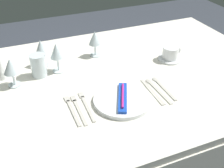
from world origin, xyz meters
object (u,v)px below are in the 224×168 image
(wine_glass_centre, at_px, (11,67))
(wine_glass_left, at_px, (41,48))
(fork_inner, at_px, (78,108))
(toothbrush_package, at_px, (123,97))
(dinner_knife, at_px, (153,92))
(drink_tumbler, at_px, (39,67))
(spoon_soup, at_px, (156,88))
(wine_glass_far, at_px, (95,39))
(coffee_cup_left, at_px, (171,53))
(napkin_folded, at_px, (0,63))
(fork_salad, at_px, (72,109))
(dinner_plate, at_px, (123,100))
(fork_outer, at_px, (86,105))
(wine_glass_right, at_px, (57,52))
(spoon_dessert, at_px, (161,85))

(wine_glass_centre, height_order, wine_glass_left, wine_glass_left)
(fork_inner, bearing_deg, wine_glass_centre, 128.18)
(toothbrush_package, bearing_deg, dinner_knife, 3.81)
(toothbrush_package, xyz_separation_m, drink_tumbler, (-0.29, 0.36, 0.02))
(spoon_soup, bearing_deg, wine_glass_centre, 155.37)
(dinner_knife, distance_m, wine_glass_far, 0.47)
(coffee_cup_left, xyz_separation_m, wine_glass_centre, (-0.82, 0.06, 0.06))
(fork_inner, xyz_separation_m, napkin_folded, (-0.27, 0.38, 0.08))
(wine_glass_far, bearing_deg, dinner_knife, -74.86)
(wine_glass_left, height_order, wine_glass_far, wine_glass_far)
(wine_glass_far, bearing_deg, napkin_folded, -174.91)
(spoon_soup, bearing_deg, wine_glass_left, 136.55)
(fork_salad, bearing_deg, dinner_plate, -8.40)
(wine_glass_centre, bearing_deg, drink_tumbler, 19.22)
(dinner_plate, height_order, fork_outer, dinner_plate)
(fork_salad, bearing_deg, wine_glass_left, 94.96)
(fork_inner, bearing_deg, toothbrush_package, -7.73)
(dinner_knife, relative_size, wine_glass_right, 1.39)
(dinner_knife, relative_size, spoon_dessert, 1.04)
(drink_tumbler, bearing_deg, dinner_knife, -37.75)
(fork_inner, height_order, wine_glass_centre, wine_glass_centre)
(fork_outer, xyz_separation_m, coffee_cup_left, (0.55, 0.21, 0.04))
(napkin_folded, bearing_deg, fork_outer, -50.14)
(fork_inner, bearing_deg, drink_tumbler, 106.76)
(dinner_knife, bearing_deg, coffee_cup_left, 44.63)
(fork_salad, height_order, coffee_cup_left, coffee_cup_left)
(wine_glass_right, distance_m, wine_glass_far, 0.25)
(drink_tumbler, bearing_deg, fork_inner, -73.24)
(wine_glass_centre, bearing_deg, fork_salad, -54.65)
(spoon_soup, relative_size, napkin_folded, 1.30)
(fork_salad, height_order, napkin_folded, napkin_folded)
(spoon_soup, bearing_deg, fork_outer, -179.94)
(fork_inner, distance_m, fork_salad, 0.03)
(spoon_soup, xyz_separation_m, drink_tumbler, (-0.48, 0.32, 0.05))
(wine_glass_centre, xyz_separation_m, drink_tumbler, (0.13, 0.04, -0.05))
(coffee_cup_left, distance_m, wine_glass_centre, 0.82)
(toothbrush_package, relative_size, wine_glass_left, 1.42)
(dinner_plate, height_order, dinner_knife, dinner_plate)
(toothbrush_package, distance_m, spoon_soup, 0.19)
(dinner_knife, bearing_deg, drink_tumbler, 142.25)
(fork_outer, bearing_deg, napkin_folded, 129.86)
(fork_inner, relative_size, spoon_dessert, 1.02)
(spoon_soup, bearing_deg, dinner_plate, -168.92)
(dinner_plate, distance_m, spoon_dessert, 0.23)
(fork_inner, xyz_separation_m, wine_glass_left, (-0.06, 0.43, 0.10))
(dinner_knife, relative_size, spoon_soup, 0.98)
(dinner_plate, distance_m, wine_glass_left, 0.53)
(dinner_plate, xyz_separation_m, wine_glass_left, (-0.26, 0.45, 0.09))
(spoon_soup, relative_size, wine_glass_left, 1.51)
(dinner_knife, bearing_deg, wine_glass_right, 134.70)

